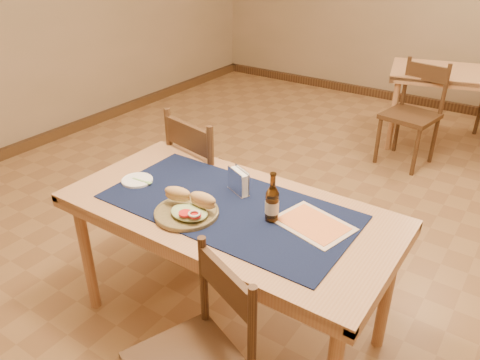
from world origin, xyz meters
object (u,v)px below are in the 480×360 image
Objects in this scene: back_table at (472,81)px; chair_main_far at (211,181)px; chair_main_near at (196,358)px; main_table at (228,221)px; beer_bottle at (272,203)px; napkin_holder at (239,182)px; sandwich_plate at (188,209)px.

chair_main_far is at bearing -110.46° from back_table.
back_table is 1.84× the size of chair_main_near.
back_table is (0.50, 3.19, 0.00)m from main_table.
chair_main_far is 4.15× the size of beer_bottle.
napkin_holder is at bearing 103.77° from main_table.
sandwich_plate reaches higher than chair_main_near.
sandwich_plate is at bearing -122.20° from main_table.
sandwich_plate is (-0.37, 0.42, 0.34)m from chair_main_near.
beer_bottle is (-0.27, -3.18, 0.18)m from back_table.
beer_bottle reaches higher than sandwich_plate.
sandwich_plate is at bearing -59.63° from chair_main_far.
sandwich_plate is at bearing 131.42° from chair_main_near.
napkin_holder is (-0.53, -3.06, 0.15)m from back_table.
main_table is at bearing 57.80° from sandwich_plate.
main_table is 3.23m from back_table.
napkin_holder is at bearing -38.50° from chair_main_far.
beer_bottle is (-0.03, 0.60, 0.39)m from chair_main_near.
chair_main_near is at bearing -67.67° from napkin_holder.
beer_bottle is at bearing -94.81° from back_table.
beer_bottle is (0.23, 0.01, 0.18)m from main_table.
chair_main_far is 0.83m from sandwich_plate.
sandwich_plate is (-0.11, -0.17, 0.12)m from main_table.
sandwich_plate is 1.27× the size of beer_bottle.
chair_main_near is at bearing -93.59° from back_table.
chair_main_far is 0.67m from napkin_holder.
main_table is 0.20m from napkin_holder.
chair_main_near is at bearing -48.58° from sandwich_plate.
main_table is 0.29m from beer_bottle.
napkin_holder is (0.47, -0.37, 0.30)m from chair_main_far.
main_table is 6.77× the size of beer_bottle.
back_table is at bearing 69.54° from chair_main_far.
back_table is 1.62× the size of chair_main_far.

